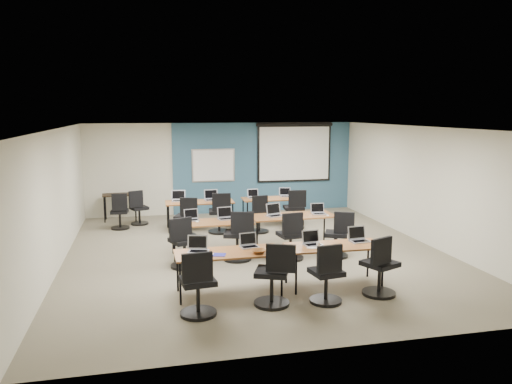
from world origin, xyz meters
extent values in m
cube|color=#6B6354|center=(0.00, 0.00, 0.00)|extent=(8.00, 9.00, 0.02)
cube|color=white|center=(0.00, 0.00, 2.70)|extent=(8.00, 9.00, 0.02)
cube|color=beige|center=(0.00, 4.50, 1.35)|extent=(8.00, 0.04, 2.70)
cube|color=beige|center=(0.00, -4.50, 1.35)|extent=(8.00, 0.04, 2.70)
cube|color=beige|center=(-4.00, 0.00, 1.35)|extent=(0.04, 9.00, 2.70)
cube|color=beige|center=(4.00, 0.00, 1.35)|extent=(0.04, 9.00, 2.70)
cube|color=#3D5977|center=(1.25, 4.47, 1.35)|extent=(5.50, 0.04, 2.70)
cube|color=#B3B3B3|center=(-0.30, 4.43, 1.45)|extent=(1.28, 0.02, 0.98)
cube|color=white|center=(-0.30, 4.42, 1.45)|extent=(1.20, 0.02, 0.90)
cube|color=black|center=(2.20, 4.41, 1.80)|extent=(2.32, 0.03, 1.82)
cube|color=white|center=(2.20, 4.40, 1.76)|extent=(2.20, 0.02, 1.62)
cylinder|color=black|center=(2.20, 4.40, 2.64)|extent=(2.40, 0.10, 0.10)
cube|color=#9A613E|center=(-0.99, -2.26, 0.71)|extent=(1.79, 0.74, 0.03)
cylinder|color=black|center=(-1.82, -2.58, 0.35)|extent=(0.04, 0.04, 0.70)
cylinder|color=black|center=(-0.15, -2.58, 0.35)|extent=(0.04, 0.04, 0.70)
cylinder|color=black|center=(-1.82, -1.95, 0.35)|extent=(0.04, 0.04, 0.70)
cylinder|color=black|center=(-0.15, -1.95, 0.35)|extent=(0.04, 0.04, 0.70)
cube|color=brown|center=(0.89, -2.25, 0.71)|extent=(1.70, 0.71, 0.03)
cylinder|color=black|center=(0.10, -2.55, 0.35)|extent=(0.04, 0.04, 0.70)
cylinder|color=black|center=(1.68, -2.55, 0.35)|extent=(0.04, 0.04, 0.70)
cylinder|color=black|center=(0.10, -1.96, 0.35)|extent=(0.04, 0.04, 0.70)
cylinder|color=black|center=(1.68, -1.96, 0.35)|extent=(0.04, 0.04, 0.70)
cube|color=olive|center=(-0.95, 0.08, 0.71)|extent=(1.74, 0.72, 0.03)
cylinder|color=black|center=(-1.76, -0.23, 0.35)|extent=(0.04, 0.04, 0.70)
cylinder|color=black|center=(-0.14, -0.23, 0.35)|extent=(0.04, 0.04, 0.70)
cylinder|color=black|center=(-1.76, 0.38, 0.35)|extent=(0.04, 0.04, 0.70)
cylinder|color=black|center=(-0.14, 0.38, 0.35)|extent=(0.04, 0.04, 0.70)
cube|color=#9F7943|center=(0.91, 0.33, 0.71)|extent=(1.91, 0.79, 0.03)
cylinder|color=black|center=(0.01, -0.01, 0.35)|extent=(0.04, 0.04, 0.70)
cylinder|color=black|center=(1.80, -0.01, 0.35)|extent=(0.04, 0.04, 0.70)
cylinder|color=black|center=(0.01, 0.66, 0.35)|extent=(0.04, 0.04, 0.70)
cylinder|color=black|center=(1.80, 0.66, 0.35)|extent=(0.04, 0.04, 0.70)
cube|color=brown|center=(-0.94, 2.52, 0.71)|extent=(1.75, 0.73, 0.03)
cylinder|color=black|center=(-1.75, 2.21, 0.35)|extent=(0.04, 0.04, 0.70)
cylinder|color=black|center=(-0.12, 2.21, 0.35)|extent=(0.04, 0.04, 0.70)
cylinder|color=black|center=(-1.75, 2.82, 0.35)|extent=(0.04, 0.04, 0.70)
cylinder|color=black|center=(-0.12, 2.82, 0.35)|extent=(0.04, 0.04, 0.70)
cube|color=#A76837|center=(1.05, 2.58, 0.71)|extent=(1.66, 0.69, 0.03)
cylinder|color=black|center=(0.28, 2.29, 0.35)|extent=(0.04, 0.04, 0.70)
cylinder|color=black|center=(1.82, 2.29, 0.35)|extent=(0.04, 0.04, 0.70)
cylinder|color=black|center=(0.28, 2.86, 0.35)|extent=(0.04, 0.04, 0.70)
cylinder|color=black|center=(1.82, 2.86, 0.35)|extent=(0.04, 0.04, 0.70)
cube|color=beige|center=(-1.48, -2.17, 0.74)|extent=(0.34, 0.25, 0.02)
cube|color=black|center=(-1.48, -2.19, 0.75)|extent=(0.29, 0.14, 0.00)
cube|color=beige|center=(-1.48, -2.03, 0.87)|extent=(0.34, 0.06, 0.23)
cube|color=black|center=(-1.48, -2.04, 0.87)|extent=(0.30, 0.04, 0.19)
ellipsoid|color=white|center=(-1.28, -2.36, 0.74)|extent=(0.07, 0.10, 0.03)
cylinder|color=black|center=(-1.59, -3.03, 0.03)|extent=(0.56, 0.56, 0.05)
cylinder|color=black|center=(-1.59, -3.03, 0.25)|extent=(0.06, 0.06, 0.50)
cube|color=black|center=(-1.59, -3.03, 0.54)|extent=(0.50, 0.50, 0.08)
cube|color=black|center=(-1.62, -3.25, 0.82)|extent=(0.45, 0.06, 0.44)
cube|color=silver|center=(-0.59, -2.08, 0.74)|extent=(0.31, 0.22, 0.02)
cube|color=black|center=(-0.59, -2.10, 0.75)|extent=(0.26, 0.13, 0.00)
cube|color=silver|center=(-0.59, -1.96, 0.86)|extent=(0.31, 0.06, 0.21)
cube|color=black|center=(-0.59, -1.97, 0.86)|extent=(0.27, 0.04, 0.17)
ellipsoid|color=white|center=(-0.38, -2.28, 0.74)|extent=(0.08, 0.11, 0.03)
cylinder|color=black|center=(-0.41, -2.89, 0.03)|extent=(0.57, 0.57, 0.05)
cylinder|color=black|center=(-0.41, -2.89, 0.25)|extent=(0.06, 0.06, 0.50)
cube|color=black|center=(-0.41, -2.89, 0.54)|extent=(0.50, 0.50, 0.08)
cube|color=black|center=(-0.32, -3.10, 0.82)|extent=(0.46, 0.06, 0.44)
cube|color=#B1B1BE|center=(0.52, -2.19, 0.74)|extent=(0.32, 0.23, 0.02)
cube|color=black|center=(0.52, -2.21, 0.75)|extent=(0.27, 0.14, 0.00)
cube|color=#B1B1BE|center=(0.52, -2.06, 0.86)|extent=(0.32, 0.06, 0.22)
cube|color=black|center=(0.52, -2.07, 0.86)|extent=(0.28, 0.04, 0.18)
ellipsoid|color=white|center=(0.79, -2.35, 0.74)|extent=(0.08, 0.10, 0.03)
cylinder|color=black|center=(0.47, -2.98, 0.03)|extent=(0.52, 0.52, 0.05)
cylinder|color=black|center=(0.47, -2.98, 0.23)|extent=(0.06, 0.06, 0.46)
cube|color=black|center=(0.47, -2.98, 0.50)|extent=(0.46, 0.46, 0.08)
cube|color=black|center=(0.44, -3.19, 0.78)|extent=(0.42, 0.06, 0.44)
cube|color=silver|center=(1.41, -2.15, 0.74)|extent=(0.34, 0.25, 0.02)
cube|color=black|center=(1.41, -2.17, 0.75)|extent=(0.29, 0.14, 0.00)
cube|color=silver|center=(1.41, -2.02, 0.87)|extent=(0.34, 0.06, 0.24)
cube|color=black|center=(1.41, -2.03, 0.87)|extent=(0.30, 0.04, 0.19)
ellipsoid|color=white|center=(1.70, -2.37, 0.74)|extent=(0.07, 0.11, 0.04)
cylinder|color=black|center=(1.46, -2.85, 0.03)|extent=(0.56, 0.56, 0.05)
cylinder|color=black|center=(1.46, -2.85, 0.25)|extent=(0.06, 0.06, 0.50)
cube|color=black|center=(1.46, -2.85, 0.54)|extent=(0.50, 0.50, 0.08)
cube|color=black|center=(1.37, -3.06, 0.82)|extent=(0.45, 0.06, 0.44)
cube|color=#B5B4BB|center=(-1.36, 0.25, 0.74)|extent=(0.31, 0.22, 0.02)
cube|color=black|center=(-1.36, 0.23, 0.75)|extent=(0.26, 0.13, 0.00)
cube|color=#B5B4BB|center=(-1.36, 0.38, 0.86)|extent=(0.31, 0.06, 0.21)
cube|color=black|center=(-1.36, 0.37, 0.86)|extent=(0.27, 0.04, 0.17)
ellipsoid|color=white|center=(-1.26, 0.09, 0.74)|extent=(0.08, 0.11, 0.04)
cylinder|color=black|center=(-1.59, -0.63, 0.03)|extent=(0.56, 0.56, 0.05)
cylinder|color=black|center=(-1.59, -0.63, 0.25)|extent=(0.06, 0.06, 0.50)
cube|color=black|center=(-1.59, -0.63, 0.54)|extent=(0.50, 0.50, 0.08)
cube|color=black|center=(-1.68, -0.84, 0.82)|extent=(0.45, 0.06, 0.44)
cube|color=#A4A4AB|center=(-0.63, 0.23, 0.74)|extent=(0.33, 0.24, 0.02)
cube|color=black|center=(-0.63, 0.21, 0.75)|extent=(0.28, 0.14, 0.00)
cube|color=#A4A4AB|center=(-0.63, 0.36, 0.87)|extent=(0.33, 0.06, 0.23)
cube|color=black|center=(-0.63, 0.35, 0.87)|extent=(0.29, 0.04, 0.19)
ellipsoid|color=white|center=(-0.30, 0.04, 0.74)|extent=(0.07, 0.10, 0.04)
cylinder|color=black|center=(-0.49, -0.39, 0.03)|extent=(0.58, 0.58, 0.05)
cylinder|color=black|center=(-0.49, -0.39, 0.26)|extent=(0.06, 0.06, 0.52)
cube|color=black|center=(-0.49, -0.39, 0.56)|extent=(0.52, 0.52, 0.08)
cube|color=black|center=(-0.43, -0.62, 0.84)|extent=(0.47, 0.06, 0.44)
cube|color=#B3B3B3|center=(0.50, 0.30, 0.74)|extent=(0.36, 0.26, 0.02)
cube|color=black|center=(0.50, 0.28, 0.75)|extent=(0.31, 0.15, 0.00)
cube|color=#B3B3B3|center=(0.50, 0.44, 0.88)|extent=(0.36, 0.07, 0.25)
cube|color=black|center=(0.50, 0.43, 0.88)|extent=(0.32, 0.05, 0.20)
ellipsoid|color=white|center=(0.86, 0.14, 0.74)|extent=(0.07, 0.10, 0.03)
cylinder|color=black|center=(0.60, -0.57, 0.03)|extent=(0.55, 0.55, 0.05)
cylinder|color=black|center=(0.60, -0.57, 0.24)|extent=(0.06, 0.06, 0.48)
cube|color=black|center=(0.60, -0.57, 0.52)|extent=(0.48, 0.48, 0.08)
cube|color=black|center=(0.57, -0.79, 0.80)|extent=(0.44, 0.06, 0.44)
cube|color=#9F9FA8|center=(1.53, 0.29, 0.74)|extent=(0.31, 0.23, 0.02)
cube|color=black|center=(1.53, 0.27, 0.75)|extent=(0.27, 0.13, 0.00)
cube|color=#9F9FA8|center=(1.53, 0.41, 0.86)|extent=(0.31, 0.06, 0.22)
cube|color=black|center=(1.53, 0.40, 0.86)|extent=(0.27, 0.04, 0.18)
ellipsoid|color=white|center=(1.65, 0.08, 0.74)|extent=(0.08, 0.10, 0.03)
cylinder|color=black|center=(1.58, -0.63, 0.03)|extent=(0.52, 0.52, 0.05)
cylinder|color=black|center=(1.58, -0.63, 0.23)|extent=(0.06, 0.06, 0.46)
cube|color=black|center=(1.58, -0.63, 0.50)|extent=(0.46, 0.46, 0.08)
cube|color=black|center=(1.67, -0.82, 0.78)|extent=(0.42, 0.06, 0.44)
cube|color=silver|center=(-1.46, 2.67, 0.74)|extent=(0.36, 0.26, 0.02)
cube|color=black|center=(-1.46, 2.65, 0.75)|extent=(0.31, 0.15, 0.00)
cube|color=silver|center=(-1.46, 2.81, 0.88)|extent=(0.36, 0.07, 0.25)
cube|color=black|center=(-1.46, 2.80, 0.88)|extent=(0.32, 0.05, 0.20)
ellipsoid|color=white|center=(-1.19, 2.52, 0.74)|extent=(0.08, 0.10, 0.03)
cylinder|color=black|center=(-1.38, 1.78, 0.03)|extent=(0.52, 0.52, 0.05)
cylinder|color=black|center=(-1.38, 1.78, 0.23)|extent=(0.06, 0.06, 0.46)
cube|color=black|center=(-1.38, 1.78, 0.50)|extent=(0.46, 0.46, 0.08)
cube|color=black|center=(-1.30, 1.59, 0.78)|extent=(0.42, 0.06, 0.44)
cube|color=#B3B3BB|center=(-0.61, 2.59, 0.74)|extent=(0.36, 0.26, 0.02)
cube|color=black|center=(-0.61, 2.57, 0.75)|extent=(0.31, 0.15, 0.00)
cube|color=#B3B3BB|center=(-0.61, 2.73, 0.88)|extent=(0.36, 0.07, 0.25)
cube|color=black|center=(-0.61, 2.72, 0.88)|extent=(0.32, 0.05, 0.20)
ellipsoid|color=white|center=(-0.43, 2.44, 0.74)|extent=(0.08, 0.11, 0.03)
cylinder|color=black|center=(-0.50, 2.01, 0.03)|extent=(0.57, 0.57, 0.05)
cylinder|color=black|center=(-0.50, 2.01, 0.25)|extent=(0.06, 0.06, 0.50)
cube|color=black|center=(-0.50, 2.01, 0.54)|extent=(0.50, 0.50, 0.08)
cube|color=black|center=(-0.48, 1.78, 0.82)|extent=(0.46, 0.06, 0.44)
cube|color=#ACACB4|center=(0.54, 2.69, 0.74)|extent=(0.30, 0.22, 0.02)
cube|color=black|center=(0.54, 2.67, 0.75)|extent=(0.26, 0.13, 0.00)
cube|color=#ACACB4|center=(0.54, 2.81, 0.86)|extent=(0.30, 0.06, 0.21)
cube|color=black|center=(0.54, 2.81, 0.86)|extent=(0.27, 0.04, 0.17)
ellipsoid|color=white|center=(0.83, 2.42, 0.74)|extent=(0.07, 0.10, 0.03)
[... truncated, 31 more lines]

